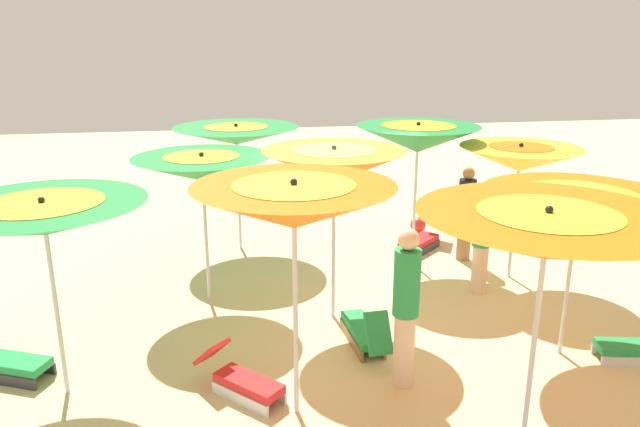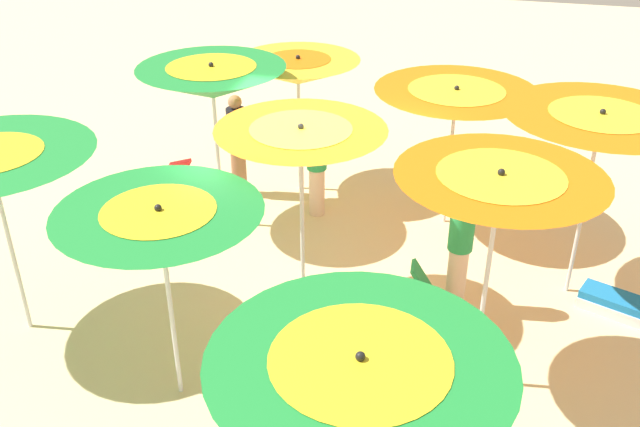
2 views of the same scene
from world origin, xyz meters
TOP-DOWN VIEW (x-y plane):
  - ground at (0.00, 0.00)m, footprint 35.81×35.81m
  - beach_umbrella_0 at (-1.05, 2.86)m, footprint 1.90×1.90m
  - beach_umbrella_1 at (-1.85, 1.44)m, footprint 2.05×2.05m
  - beach_umbrella_2 at (-3.18, -1.50)m, footprint 2.25×2.25m
  - beach_umbrella_3 at (1.39, 2.37)m, footprint 2.29×2.29m
  - beach_umbrella_4 at (-0.08, -0.30)m, footprint 1.92×1.92m
  - beach_umbrella_5 at (-0.94, -2.06)m, footprint 1.98×1.98m
  - beach_umbrella_6 at (3.13, 0.95)m, footprint 2.26×2.26m
  - beach_umbrella_7 at (2.08, -1.09)m, footprint 1.99×1.99m
  - beach_umbrella_8 at (1.30, -3.62)m, footprint 2.13×2.13m
  - lounger_0 at (0.84, -4.40)m, footprint 0.81×1.22m
  - lounger_1 at (1.68, -1.65)m, footprint 1.04×1.04m
  - lounger_2 at (-2.56, 1.85)m, footprint 1.19×1.26m
  - lounger_4 at (0.83, -0.05)m, footprint 1.31×0.41m
  - beachgoer_0 at (1.74, 0.19)m, footprint 0.30×0.30m
  - beachgoer_1 at (-1.94, 2.41)m, footprint 0.30×0.30m
  - beachgoer_2 at (-0.55, 2.10)m, footprint 0.30×0.30m
  - beach_ball at (-3.52, 2.09)m, footprint 0.32×0.32m

SIDE VIEW (x-z plane):
  - ground at x=0.00m, z-range -0.04..0.00m
  - beach_ball at x=-3.52m, z-range 0.00..0.32m
  - lounger_1 at x=1.68m, z-range -0.08..0.48m
  - lounger_0 at x=0.84m, z-range -0.10..0.52m
  - lounger_4 at x=0.83m, z-range -0.14..0.56m
  - lounger_2 at x=-2.56m, z-range -0.10..0.53m
  - beachgoer_2 at x=-0.55m, z-range 0.04..1.70m
  - beachgoer_1 at x=-1.94m, z-range 0.04..1.73m
  - beachgoer_0 at x=1.74m, z-range 0.06..1.95m
  - beach_umbrella_3 at x=1.39m, z-range 0.84..3.00m
  - beach_umbrella_0 at x=-1.05m, z-range 0.88..3.13m
  - beach_umbrella_5 at x=-0.94m, z-range 0.91..3.19m
  - beach_umbrella_8 at x=1.30m, z-range 0.92..3.22m
  - beach_umbrella_2 at x=-3.18m, z-range 0.96..3.32m
  - beach_umbrella_4 at x=-0.08m, z-range 0.97..3.46m
  - beach_umbrella_1 at x=-1.85m, z-range 0.98..3.49m
  - beach_umbrella_6 at x=3.13m, z-range 0.99..3.51m
  - beach_umbrella_7 at x=2.08m, z-range 1.02..3.60m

